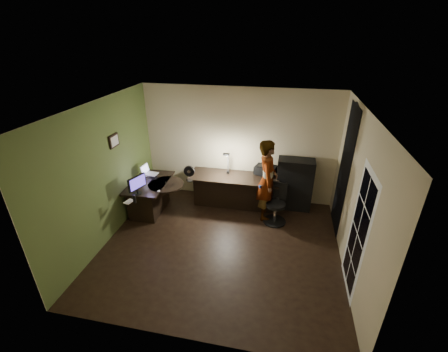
% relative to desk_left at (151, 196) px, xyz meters
% --- Properties ---
extents(floor, '(4.50, 4.00, 0.01)m').
position_rel_desk_left_xyz_m(floor, '(1.83, -0.93, -0.37)').
color(floor, black).
rests_on(floor, ground).
extents(ceiling, '(4.50, 4.00, 0.01)m').
position_rel_desk_left_xyz_m(ceiling, '(1.83, -0.93, 2.34)').
color(ceiling, silver).
rests_on(ceiling, floor).
extents(wall_back, '(4.50, 0.01, 2.70)m').
position_rel_desk_left_xyz_m(wall_back, '(1.83, 1.07, 0.98)').
color(wall_back, '#C2B289').
rests_on(wall_back, floor).
extents(wall_front, '(4.50, 0.01, 2.70)m').
position_rel_desk_left_xyz_m(wall_front, '(1.83, -2.94, 0.98)').
color(wall_front, '#C2B289').
rests_on(wall_front, floor).
extents(wall_left, '(0.01, 4.00, 2.70)m').
position_rel_desk_left_xyz_m(wall_left, '(-0.42, -0.93, 0.98)').
color(wall_left, '#C2B289').
rests_on(wall_left, floor).
extents(wall_right, '(0.01, 4.00, 2.70)m').
position_rel_desk_left_xyz_m(wall_right, '(4.08, -0.93, 0.98)').
color(wall_right, '#C2B289').
rests_on(wall_right, floor).
extents(green_wall_overlay, '(0.00, 4.00, 2.70)m').
position_rel_desk_left_xyz_m(green_wall_overlay, '(-0.41, -0.93, 0.98)').
color(green_wall_overlay, '#4C5F2A').
rests_on(green_wall_overlay, floor).
extents(arched_doorway, '(0.01, 0.90, 2.60)m').
position_rel_desk_left_xyz_m(arched_doorway, '(4.07, 0.22, 0.93)').
color(arched_doorway, black).
rests_on(arched_doorway, floor).
extents(french_door, '(0.02, 0.92, 2.10)m').
position_rel_desk_left_xyz_m(french_door, '(4.07, -1.48, 0.68)').
color(french_door, white).
rests_on(french_door, floor).
extents(framed_picture, '(0.04, 0.30, 0.25)m').
position_rel_desk_left_xyz_m(framed_picture, '(-0.39, -0.48, 1.48)').
color(framed_picture, black).
rests_on(framed_picture, wall_left).
extents(desk_left, '(0.83, 1.30, 0.74)m').
position_rel_desk_left_xyz_m(desk_left, '(0.00, 0.00, 0.00)').
color(desk_left, black).
rests_on(desk_left, floor).
extents(desk_right, '(2.06, 0.73, 0.77)m').
position_rel_desk_left_xyz_m(desk_right, '(1.81, 0.59, 0.02)').
color(desk_right, black).
rests_on(desk_right, floor).
extents(cabinet, '(0.81, 0.41, 1.21)m').
position_rel_desk_left_xyz_m(cabinet, '(3.18, 0.81, 0.24)').
color(cabinet, black).
rests_on(cabinet, floor).
extents(laptop_stand, '(0.31, 0.28, 0.10)m').
position_rel_desk_left_xyz_m(laptop_stand, '(-0.03, 0.21, 0.41)').
color(laptop_stand, silver).
rests_on(laptop_stand, desk_left).
extents(laptop, '(0.34, 0.32, 0.21)m').
position_rel_desk_left_xyz_m(laptop, '(-0.03, 0.21, 0.57)').
color(laptop, silver).
rests_on(laptop, laptop_stand).
extents(monitor, '(0.24, 0.45, 0.30)m').
position_rel_desk_left_xyz_m(monitor, '(-0.02, -0.53, 0.51)').
color(monitor, black).
rests_on(monitor, desk_left).
extents(mouse, '(0.06, 0.09, 0.03)m').
position_rel_desk_left_xyz_m(mouse, '(0.38, -0.36, 0.38)').
color(mouse, silver).
rests_on(mouse, desk_left).
extents(phone, '(0.06, 0.12, 0.01)m').
position_rel_desk_left_xyz_m(phone, '(-0.02, 0.03, 0.37)').
color(phone, black).
rests_on(phone, desk_left).
extents(pen, '(0.09, 0.13, 0.01)m').
position_rel_desk_left_xyz_m(pen, '(0.37, 0.05, 0.37)').
color(pen, black).
rests_on(pen, desk_left).
extents(speaker, '(0.08, 0.08, 0.17)m').
position_rel_desk_left_xyz_m(speaker, '(0.08, -0.85, 0.45)').
color(speaker, black).
rests_on(speaker, desk_left).
extents(notepad, '(0.18, 0.22, 0.01)m').
position_rel_desk_left_xyz_m(notepad, '(-0.04, -0.86, 0.37)').
color(notepad, silver).
rests_on(notepad, desk_left).
extents(desk_fan, '(0.24, 0.13, 0.37)m').
position_rel_desk_left_xyz_m(desk_fan, '(0.90, 0.15, 0.60)').
color(desk_fan, black).
rests_on(desk_fan, desk_right).
extents(headphones, '(0.20, 0.15, 0.09)m').
position_rel_desk_left_xyz_m(headphones, '(2.52, 0.14, 0.45)').
color(headphones, navy).
rests_on(headphones, desk_right).
extents(printer, '(0.54, 0.46, 0.20)m').
position_rel_desk_left_xyz_m(printer, '(2.50, 0.87, 0.51)').
color(printer, black).
rests_on(printer, desk_right).
extents(desk_lamp, '(0.21, 0.30, 0.60)m').
position_rel_desk_left_xyz_m(desk_lamp, '(1.65, 0.72, 0.71)').
color(desk_lamp, black).
rests_on(desk_lamp, desk_right).
extents(office_chair, '(0.58, 0.58, 0.88)m').
position_rel_desk_left_xyz_m(office_chair, '(2.81, 0.10, 0.07)').
color(office_chair, black).
rests_on(office_chair, floor).
extents(person, '(0.49, 0.68, 1.81)m').
position_rel_desk_left_xyz_m(person, '(2.58, 0.29, 0.54)').
color(person, '#D8A88C').
rests_on(person, floor).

